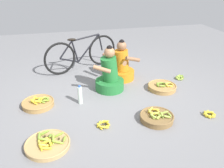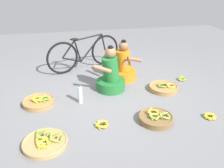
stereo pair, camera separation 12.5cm
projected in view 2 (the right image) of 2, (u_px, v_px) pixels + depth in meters
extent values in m
plane|color=slate|center=(110.00, 97.00, 4.09)|extent=(10.00, 10.00, 0.00)
cylinder|color=#237233|center=(111.00, 85.00, 4.33)|extent=(0.52, 0.52, 0.18)
cylinder|color=#237233|center=(111.00, 69.00, 4.19)|extent=(0.40, 0.36, 0.47)
sphere|color=#9E704C|center=(111.00, 53.00, 4.06)|extent=(0.19, 0.19, 0.19)
sphere|color=black|center=(111.00, 48.00, 4.03)|extent=(0.10, 0.10, 0.10)
cylinder|color=#9E704C|center=(103.00, 69.00, 3.96)|extent=(0.31, 0.15, 0.16)
cylinder|color=#9E704C|center=(126.00, 63.00, 4.20)|extent=(0.16, 0.31, 0.16)
cylinder|color=orange|center=(123.00, 74.00, 4.75)|extent=(0.52, 0.52, 0.18)
cylinder|color=orange|center=(123.00, 61.00, 4.62)|extent=(0.40, 0.37, 0.43)
sphere|color=#8C6042|center=(124.00, 46.00, 4.50)|extent=(0.19, 0.19, 0.19)
sphere|color=black|center=(124.00, 42.00, 4.46)|extent=(0.10, 0.10, 0.10)
cylinder|color=#8C6042|center=(111.00, 58.00, 4.51)|extent=(0.22, 0.30, 0.16)
cylinder|color=#8C6042|center=(134.00, 59.00, 4.44)|extent=(0.32, 0.14, 0.16)
torus|color=black|center=(63.00, 58.00, 4.88)|extent=(0.66, 0.28, 0.68)
torus|color=black|center=(105.00, 50.00, 5.37)|extent=(0.66, 0.28, 0.68)
cylinder|color=black|center=(91.00, 48.00, 5.15)|extent=(0.53, 0.22, 0.55)
cylinder|color=black|center=(78.00, 51.00, 5.01)|extent=(0.15, 0.08, 0.49)
cylinder|color=black|center=(88.00, 37.00, 5.02)|extent=(0.62, 0.26, 0.08)
cylinder|color=black|center=(72.00, 60.00, 5.01)|extent=(0.41, 0.18, 0.18)
cylinder|color=black|center=(68.00, 49.00, 4.88)|extent=(0.31, 0.14, 0.35)
cylinder|color=black|center=(103.00, 42.00, 5.27)|extent=(0.12, 0.07, 0.38)
ellipsoid|color=black|center=(74.00, 39.00, 4.86)|extent=(0.18, 0.08, 0.05)
cylinder|color=tan|center=(45.00, 143.00, 2.96)|extent=(0.55, 0.55, 0.06)
torus|color=tan|center=(45.00, 142.00, 2.95)|extent=(0.56, 0.56, 0.02)
ellipsoid|color=#8CAD38|center=(62.00, 137.00, 2.99)|extent=(0.06, 0.16, 0.06)
ellipsoid|color=#8CAD38|center=(56.00, 133.00, 3.04)|extent=(0.15, 0.03, 0.09)
ellipsoid|color=#8CAD38|center=(51.00, 137.00, 2.97)|extent=(0.04, 0.16, 0.09)
ellipsoid|color=#8CAD38|center=(55.00, 141.00, 2.92)|extent=(0.16, 0.07, 0.07)
sphere|color=#382D19|center=(56.00, 137.00, 2.99)|extent=(0.03, 0.03, 0.03)
ellipsoid|color=olive|center=(48.00, 134.00, 3.03)|extent=(0.06, 0.16, 0.10)
ellipsoid|color=olive|center=(42.00, 131.00, 3.09)|extent=(0.16, 0.06, 0.08)
ellipsoid|color=olive|center=(37.00, 135.00, 3.02)|extent=(0.05, 0.16, 0.08)
ellipsoid|color=olive|center=(42.00, 138.00, 2.97)|extent=(0.16, 0.04, 0.08)
sphere|color=#382D19|center=(43.00, 135.00, 3.03)|extent=(0.03, 0.03, 0.03)
ellipsoid|color=yellow|center=(47.00, 140.00, 2.94)|extent=(0.03, 0.14, 0.06)
ellipsoid|color=yellow|center=(42.00, 138.00, 2.99)|extent=(0.14, 0.04, 0.06)
ellipsoid|color=yellow|center=(37.00, 142.00, 2.91)|extent=(0.05, 0.15, 0.06)
ellipsoid|color=yellow|center=(42.00, 143.00, 2.87)|extent=(0.14, 0.03, 0.08)
sphere|color=#382D19|center=(42.00, 140.00, 2.93)|extent=(0.03, 0.03, 0.03)
ellipsoid|color=yellow|center=(48.00, 142.00, 2.89)|extent=(0.04, 0.14, 0.08)
ellipsoid|color=yellow|center=(43.00, 140.00, 2.93)|extent=(0.14, 0.04, 0.06)
ellipsoid|color=yellow|center=(38.00, 144.00, 2.86)|extent=(0.06, 0.14, 0.08)
ellipsoid|color=yellow|center=(43.00, 146.00, 2.83)|extent=(0.14, 0.05, 0.07)
sphere|color=#382D19|center=(43.00, 143.00, 2.88)|extent=(0.03, 0.03, 0.03)
cylinder|color=#A87F47|center=(39.00, 102.00, 3.85)|extent=(0.50, 0.50, 0.07)
torus|color=#A87F47|center=(38.00, 100.00, 3.84)|extent=(0.51, 0.51, 0.02)
ellipsoid|color=#8CAD38|center=(48.00, 98.00, 3.86)|extent=(0.04, 0.14, 0.08)
ellipsoid|color=#8CAD38|center=(46.00, 97.00, 3.90)|extent=(0.14, 0.09, 0.05)
ellipsoid|color=#8CAD38|center=(43.00, 97.00, 3.89)|extent=(0.15, 0.09, 0.06)
ellipsoid|color=#8CAD38|center=(40.00, 99.00, 3.82)|extent=(0.06, 0.15, 0.07)
ellipsoid|color=#8CAD38|center=(42.00, 100.00, 3.79)|extent=(0.14, 0.10, 0.09)
ellipsoid|color=#8CAD38|center=(47.00, 99.00, 3.81)|extent=(0.13, 0.12, 0.09)
sphere|color=#382D19|center=(44.00, 98.00, 3.85)|extent=(0.03, 0.03, 0.03)
ellipsoid|color=yellow|center=(42.00, 98.00, 3.83)|extent=(0.04, 0.16, 0.10)
ellipsoid|color=yellow|center=(40.00, 97.00, 3.88)|extent=(0.16, 0.10, 0.06)
ellipsoid|color=yellow|center=(34.00, 98.00, 3.85)|extent=(0.12, 0.15, 0.08)
ellipsoid|color=yellow|center=(34.00, 100.00, 3.77)|extent=(0.14, 0.13, 0.09)
ellipsoid|color=yellow|center=(39.00, 100.00, 3.77)|extent=(0.15, 0.11, 0.10)
sphere|color=#382D19|center=(38.00, 99.00, 3.82)|extent=(0.03, 0.03, 0.03)
cylinder|color=brown|center=(156.00, 119.00, 3.43)|extent=(0.48, 0.48, 0.08)
torus|color=brown|center=(156.00, 116.00, 3.41)|extent=(0.50, 0.50, 0.02)
ellipsoid|color=#9EB747|center=(168.00, 116.00, 3.39)|extent=(0.04, 0.13, 0.05)
ellipsoid|color=#9EB747|center=(164.00, 114.00, 3.43)|extent=(0.13, 0.05, 0.07)
ellipsoid|color=#9EB747|center=(161.00, 116.00, 3.37)|extent=(0.04, 0.13, 0.07)
ellipsoid|color=#9EB747|center=(166.00, 118.00, 3.33)|extent=(0.13, 0.04, 0.07)
sphere|color=#382D19|center=(165.00, 116.00, 3.38)|extent=(0.03, 0.03, 0.03)
ellipsoid|color=yellow|center=(157.00, 112.00, 3.48)|extent=(0.04, 0.14, 0.05)
ellipsoid|color=yellow|center=(155.00, 110.00, 3.51)|extent=(0.12, 0.11, 0.07)
ellipsoid|color=yellow|center=(150.00, 111.00, 3.50)|extent=(0.13, 0.11, 0.07)
ellipsoid|color=yellow|center=(150.00, 113.00, 3.44)|extent=(0.06, 0.14, 0.08)
ellipsoid|color=yellow|center=(152.00, 114.00, 3.41)|extent=(0.13, 0.11, 0.07)
ellipsoid|color=yellow|center=(156.00, 114.00, 3.42)|extent=(0.14, 0.09, 0.06)
sphere|color=#382D19|center=(153.00, 112.00, 3.46)|extent=(0.03, 0.03, 0.03)
ellipsoid|color=#9EB747|center=(158.00, 116.00, 3.39)|extent=(0.05, 0.13, 0.05)
ellipsoid|color=#9EB747|center=(154.00, 114.00, 3.42)|extent=(0.13, 0.07, 0.07)
ellipsoid|color=#9EB747|center=(152.00, 115.00, 3.41)|extent=(0.13, 0.07, 0.05)
ellipsoid|color=#9EB747|center=(151.00, 117.00, 3.35)|extent=(0.05, 0.13, 0.06)
ellipsoid|color=#9EB747|center=(154.00, 118.00, 3.32)|extent=(0.12, 0.09, 0.08)
ellipsoid|color=#9EB747|center=(158.00, 118.00, 3.34)|extent=(0.12, 0.10, 0.06)
sphere|color=#382D19|center=(154.00, 116.00, 3.37)|extent=(0.03, 0.03, 0.03)
cylinder|color=#A87F47|center=(163.00, 88.00, 4.32)|extent=(0.51, 0.51, 0.08)
torus|color=#A87F47|center=(164.00, 86.00, 4.30)|extent=(0.52, 0.52, 0.02)
ellipsoid|color=yellow|center=(173.00, 85.00, 4.29)|extent=(0.03, 0.13, 0.06)
ellipsoid|color=yellow|center=(169.00, 84.00, 4.33)|extent=(0.13, 0.03, 0.05)
ellipsoid|color=yellow|center=(168.00, 86.00, 4.26)|extent=(0.05, 0.13, 0.06)
ellipsoid|color=yellow|center=(171.00, 87.00, 4.23)|extent=(0.13, 0.06, 0.05)
sphere|color=#382D19|center=(170.00, 85.00, 4.28)|extent=(0.03, 0.03, 0.03)
ellipsoid|color=olive|center=(165.00, 84.00, 4.29)|extent=(0.04, 0.14, 0.09)
ellipsoid|color=olive|center=(161.00, 84.00, 4.34)|extent=(0.14, 0.05, 0.05)
ellipsoid|color=olive|center=(159.00, 85.00, 4.27)|extent=(0.05, 0.14, 0.06)
ellipsoid|color=olive|center=(164.00, 87.00, 4.22)|extent=(0.14, 0.04, 0.07)
sphere|color=#382D19|center=(162.00, 85.00, 4.28)|extent=(0.03, 0.03, 0.03)
ellipsoid|color=yellow|center=(106.00, 123.00, 3.34)|extent=(0.05, 0.15, 0.09)
ellipsoid|color=yellow|center=(103.00, 122.00, 3.38)|extent=(0.14, 0.10, 0.08)
ellipsoid|color=yellow|center=(100.00, 122.00, 3.38)|extent=(0.15, 0.08, 0.06)
ellipsoid|color=yellow|center=(97.00, 124.00, 3.35)|extent=(0.10, 0.14, 0.06)
ellipsoid|color=yellow|center=(98.00, 126.00, 3.29)|extent=(0.09, 0.15, 0.06)
ellipsoid|color=yellow|center=(102.00, 127.00, 3.27)|extent=(0.15, 0.03, 0.08)
ellipsoid|color=yellow|center=(105.00, 126.00, 3.29)|extent=(0.13, 0.12, 0.06)
sphere|color=#382D19|center=(102.00, 125.00, 3.33)|extent=(0.03, 0.03, 0.03)
ellipsoid|color=yellow|center=(213.00, 116.00, 3.52)|extent=(0.04, 0.14, 0.06)
ellipsoid|color=yellow|center=(210.00, 114.00, 3.56)|extent=(0.14, 0.10, 0.06)
ellipsoid|color=yellow|center=(206.00, 114.00, 3.55)|extent=(0.14, 0.09, 0.07)
ellipsoid|color=yellow|center=(206.00, 116.00, 3.51)|extent=(0.08, 0.14, 0.08)
ellipsoid|color=yellow|center=(207.00, 118.00, 3.48)|extent=(0.09, 0.14, 0.06)
ellipsoid|color=yellow|center=(212.00, 119.00, 3.46)|extent=(0.14, 0.04, 0.07)
ellipsoid|color=yellow|center=(214.00, 118.00, 3.47)|extent=(0.13, 0.11, 0.09)
sphere|color=#382D19|center=(210.00, 116.00, 3.51)|extent=(0.03, 0.03, 0.03)
ellipsoid|color=olive|center=(185.00, 78.00, 4.75)|extent=(0.05, 0.12, 0.06)
ellipsoid|color=olive|center=(183.00, 77.00, 4.79)|extent=(0.12, 0.09, 0.08)
ellipsoid|color=olive|center=(181.00, 77.00, 4.78)|extent=(0.12, 0.07, 0.08)
ellipsoid|color=olive|center=(181.00, 78.00, 4.73)|extent=(0.05, 0.12, 0.07)
ellipsoid|color=olive|center=(182.00, 79.00, 4.70)|extent=(0.11, 0.10, 0.06)
ellipsoid|color=olive|center=(185.00, 79.00, 4.71)|extent=(0.12, 0.09, 0.06)
sphere|color=#382D19|center=(183.00, 78.00, 4.75)|extent=(0.03, 0.03, 0.03)
ellipsoid|color=#9EB747|center=(185.00, 79.00, 4.71)|extent=(0.03, 0.13, 0.08)
ellipsoid|color=#9EB747|center=(181.00, 78.00, 4.76)|extent=(0.13, 0.07, 0.06)
ellipsoid|color=#9EB747|center=(179.00, 78.00, 4.74)|extent=(0.13, 0.09, 0.07)
ellipsoid|color=#9EB747|center=(180.00, 79.00, 4.69)|extent=(0.06, 0.13, 0.07)
ellipsoid|color=#9EB747|center=(182.00, 80.00, 4.66)|extent=(0.13, 0.09, 0.05)
ellipsoid|color=#9EB747|center=(184.00, 80.00, 4.67)|extent=(0.12, 0.10, 0.07)
sphere|color=#382D19|center=(182.00, 79.00, 4.71)|extent=(0.03, 0.03, 0.03)
cylinder|color=silver|center=(80.00, 95.00, 3.86)|extent=(0.07, 0.07, 0.30)
cylinder|color=#2D59B7|center=(80.00, 86.00, 3.79)|extent=(0.04, 0.04, 0.02)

